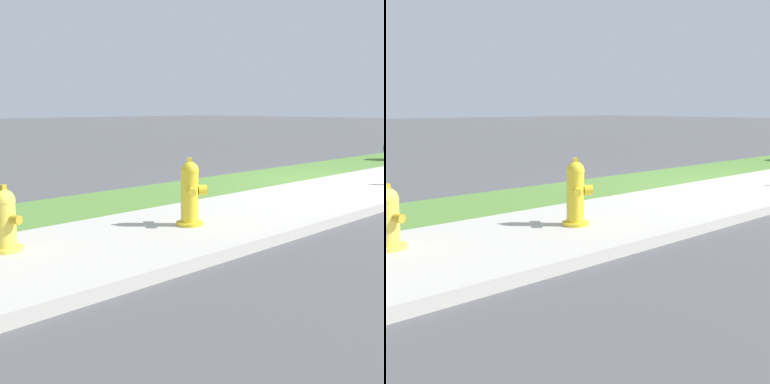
{
  "view_description": "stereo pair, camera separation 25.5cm",
  "coord_description": "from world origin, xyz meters",
  "views": [
    {
      "loc": [
        -8.99,
        -4.38,
        1.41
      ],
      "look_at": [
        -4.43,
        0.01,
        0.4
      ],
      "focal_mm": 50.0,
      "sensor_mm": 36.0,
      "label": 1
    },
    {
      "loc": [
        -8.81,
        -4.56,
        1.41
      ],
      "look_at": [
        -4.43,
        0.01,
        0.4
      ],
      "focal_mm": 50.0,
      "sensor_mm": 36.0,
      "label": 2
    }
  ],
  "objects": [
    {
      "name": "ground_plane",
      "position": [
        0.0,
        0.0,
        0.0
      ],
      "size": [
        120.0,
        120.0,
        0.0
      ],
      "primitive_type": "plane",
      "color": "#515154"
    },
    {
      "name": "sidewalk_pavement",
      "position": [
        0.0,
        0.0,
        0.01
      ],
      "size": [
        18.0,
        2.3,
        0.01
      ],
      "primitive_type": "cube",
      "color": "#BCB7AD",
      "rests_on": "ground"
    },
    {
      "name": "grass_verge",
      "position": [
        0.0,
        2.02,
        0.0
      ],
      "size": [
        18.0,
        1.73,
        0.01
      ],
      "primitive_type": "cube",
      "color": "#568438",
      "rests_on": "ground"
    },
    {
      "name": "fire_hydrant_by_grass_verge",
      "position": [
        -6.6,
        0.48,
        0.32
      ],
      "size": [
        0.39,
        0.41,
        0.67
      ],
      "rotation": [
        0.0,
        0.0,
        1.86
      ],
      "color": "yellow",
      "rests_on": "ground"
    },
    {
      "name": "fire_hydrant_mid_block",
      "position": [
        -4.5,
        -0.01,
        0.4
      ],
      "size": [
        0.36,
        0.37,
        0.82
      ],
      "rotation": [
        0.0,
        0.0,
        4.09
      ],
      "color": "yellow",
      "rests_on": "ground"
    }
  ]
}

